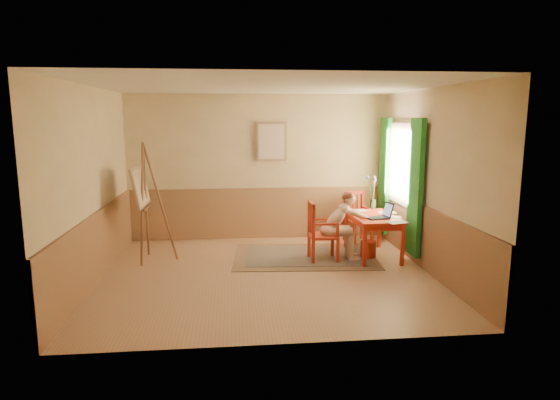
{
  "coord_description": "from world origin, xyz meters",
  "views": [
    {
      "loc": [
        -0.5,
        -6.84,
        2.35
      ],
      "look_at": [
        0.25,
        0.55,
        1.05
      ],
      "focal_mm": 30.19,
      "sensor_mm": 36.0,
      "label": 1
    }
  ],
  "objects": [
    {
      "name": "chair_left",
      "position": [
        0.93,
        0.61,
        0.49
      ],
      "size": [
        0.46,
        0.44,
        0.99
      ],
      "color": "red",
      "rests_on": "room"
    },
    {
      "name": "laptop",
      "position": [
        1.92,
        0.54,
        0.77
      ],
      "size": [
        0.46,
        0.34,
        0.25
      ],
      "color": "#1E2338",
      "rests_on": "table"
    },
    {
      "name": "room",
      "position": [
        0.0,
        0.0,
        1.4
      ],
      "size": [
        5.04,
        4.54,
        2.84
      ],
      "color": "tan",
      "rests_on": "ground"
    },
    {
      "name": "vase",
      "position": [
        2.03,
        1.38,
        1.0
      ],
      "size": [
        0.22,
        0.31,
        0.61
      ],
      "color": "#3F724C",
      "rests_on": "table"
    },
    {
      "name": "wainscot",
      "position": [
        0.0,
        0.8,
        0.5
      ],
      "size": [
        5.0,
        4.5,
        1.0
      ],
      "color": "#956845",
      "rests_on": "room"
    },
    {
      "name": "rug",
      "position": [
        0.71,
        0.86,
        0.01
      ],
      "size": [
        2.51,
        1.77,
        0.02
      ],
      "color": "#8C7251",
      "rests_on": "room"
    },
    {
      "name": "papers",
      "position": [
        2.03,
        0.73,
        0.72
      ],
      "size": [
        0.79,
        1.28,
        0.0
      ],
      "color": "white",
      "rests_on": "table"
    },
    {
      "name": "wall_portrait",
      "position": [
        0.25,
        2.2,
        1.9
      ],
      "size": [
        0.6,
        0.05,
        0.76
      ],
      "color": "#9D7859",
      "rests_on": "room"
    },
    {
      "name": "wastebasket",
      "position": [
        1.78,
        0.71,
        0.14
      ],
      "size": [
        0.34,
        0.34,
        0.29
      ],
      "primitive_type": "cylinder",
      "rotation": [
        0.0,
        0.0,
        -0.34
      ],
      "color": "#A3301B",
      "rests_on": "room"
    },
    {
      "name": "window",
      "position": [
        2.42,
        1.1,
        1.35
      ],
      "size": [
        0.12,
        2.01,
        2.2
      ],
      "color": "white",
      "rests_on": "room"
    },
    {
      "name": "easel",
      "position": [
        -1.97,
        0.93,
        1.17
      ],
      "size": [
        0.66,
        0.87,
        1.97
      ],
      "color": "brown",
      "rests_on": "room"
    },
    {
      "name": "table",
      "position": [
        1.86,
        0.75,
        0.63
      ],
      "size": [
        0.75,
        1.22,
        0.72
      ],
      "color": "red",
      "rests_on": "room"
    },
    {
      "name": "figure",
      "position": [
        1.27,
        0.63,
        0.63
      ],
      "size": [
        0.84,
        0.37,
        1.14
      ],
      "color": "beige",
      "rests_on": "room"
    },
    {
      "name": "chair_back",
      "position": [
        1.87,
        1.79,
        0.48
      ],
      "size": [
        0.51,
        0.53,
        0.96
      ],
      "color": "red",
      "rests_on": "room"
    }
  ]
}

